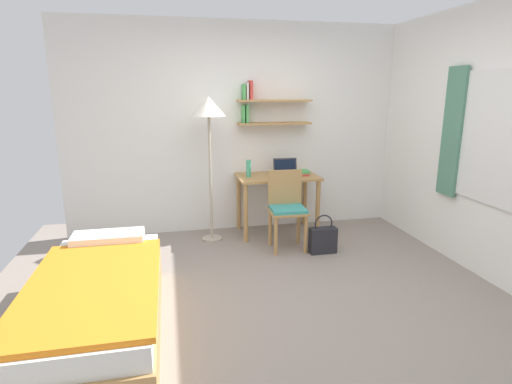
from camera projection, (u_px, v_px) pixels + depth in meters
The scene contains 11 objects.
ground_plane at pixel (284, 299), 3.61m from camera, with size 5.28×5.28×0.00m, color gray.
wall_back at pixel (243, 128), 5.21m from camera, with size 4.40×0.27×2.60m.
wall_right at pixel (502, 144), 3.72m from camera, with size 0.10×4.40×2.60m.
bed at pixel (98, 304), 3.04m from camera, with size 0.90×1.89×0.54m.
desk at pixel (277, 187), 5.15m from camera, with size 1.00×0.59×0.74m.
desk_chair at pixel (287, 206), 4.68m from camera, with size 0.43×0.39×0.89m.
standing_lamp at pixel (209, 115), 4.68m from camera, with size 0.39×0.39×1.71m.
laptop at pixel (286, 171), 5.15m from camera, with size 0.31×0.21×0.20m.
water_bottle at pixel (249, 169), 5.02m from camera, with size 0.06×0.06×0.21m, color #42A87F.
book_stack at pixel (302, 172), 5.18m from camera, with size 0.18×0.24×0.05m.
handbag at pixel (323, 239), 4.60m from camera, with size 0.30×0.13×0.44m.
Camera 1 is at (-0.93, -3.15, 1.78)m, focal length 28.91 mm.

